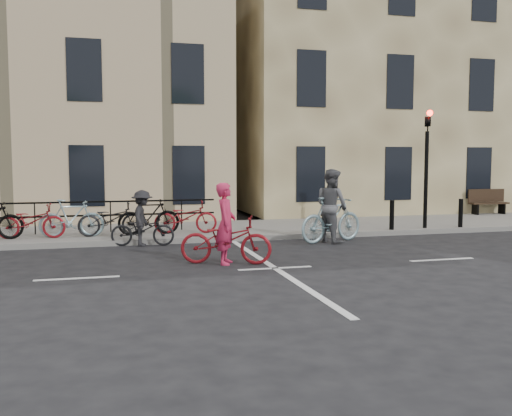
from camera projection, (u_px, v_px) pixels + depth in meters
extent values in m
plane|color=black|center=(275.00, 268.00, 12.04)|extent=(120.00, 120.00, 0.00)
cube|color=slate|center=(86.00, 235.00, 16.79)|extent=(46.00, 4.00, 0.15)
cube|color=#928058|center=(381.00, 75.00, 26.32)|extent=(14.00, 10.00, 12.00)
cylinder|color=black|center=(426.00, 180.00, 17.67)|extent=(0.12, 0.12, 3.00)
imported|color=black|center=(428.00, 117.00, 17.50)|extent=(0.15, 0.18, 0.90)
sphere|color=#FF0C05|center=(430.00, 113.00, 17.37)|extent=(0.18, 0.18, 0.18)
cylinder|color=black|center=(392.00, 215.00, 17.36)|extent=(0.14, 0.14, 0.90)
cylinder|color=black|center=(461.00, 213.00, 17.97)|extent=(0.14, 0.14, 0.90)
cube|color=black|center=(475.00, 209.00, 22.03)|extent=(0.06, 0.38, 0.40)
cube|color=black|center=(502.00, 209.00, 22.34)|extent=(0.06, 0.38, 0.40)
cube|color=black|center=(489.00, 203.00, 22.17)|extent=(1.60, 0.40, 0.06)
cube|color=black|center=(486.00, 195.00, 22.31)|extent=(1.60, 0.06, 0.50)
cube|color=black|center=(73.00, 217.00, 16.55)|extent=(8.30, 0.04, 0.95)
imported|color=maroon|center=(31.00, 221.00, 15.42)|extent=(1.80, 0.63, 0.95)
imported|color=#81A0A9|center=(72.00, 218.00, 15.68)|extent=(1.75, 0.49, 1.05)
imported|color=black|center=(111.00, 219.00, 15.96)|extent=(1.80, 0.63, 0.95)
imported|color=black|center=(149.00, 216.00, 16.22)|extent=(1.75, 0.49, 1.05)
imported|color=maroon|center=(186.00, 217.00, 16.49)|extent=(1.80, 0.63, 0.95)
imported|color=maroon|center=(226.00, 240.00, 12.51)|extent=(2.13, 1.33, 1.06)
imported|color=#C2224A|center=(226.00, 224.00, 12.48)|extent=(0.62, 0.76, 1.79)
imported|color=#81A0A9|center=(332.00, 220.00, 15.76)|extent=(2.18, 1.23, 1.26)
imported|color=#555559|center=(332.00, 206.00, 15.73)|extent=(1.04, 1.18, 2.03)
imported|color=black|center=(143.00, 229.00, 15.12)|extent=(1.75, 0.89, 0.88)
imported|color=black|center=(142.00, 218.00, 15.09)|extent=(0.72, 1.05, 1.49)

